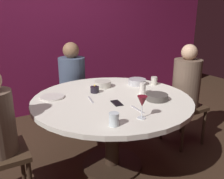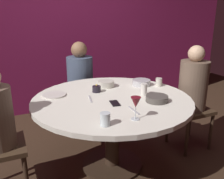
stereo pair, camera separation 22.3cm
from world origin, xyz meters
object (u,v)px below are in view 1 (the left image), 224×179
dinner_plate (52,97)px  bowl_salad_center (103,84)px  wine_glass (142,102)px  cell_phone (117,103)px  bowl_serving_large (137,82)px  cup_near_candle (154,81)px  seated_diner_back (72,76)px  seated_diner_right (186,85)px  cup_by_left_diner (114,119)px  cup_by_right_diner (142,88)px  candle_holder (95,89)px  dining_table (112,111)px  bowl_small_white (157,97)px

dinner_plate → bowl_salad_center: size_ratio=1.28×
wine_glass → cell_phone: size_ratio=1.26×
bowl_serving_large → cup_near_candle: 0.19m
dinner_plate → cup_near_candle: 1.11m
seated_diner_back → wine_glass: bearing=-1.5°
seated_diner_right → cup_by_left_diner: (-1.25, -0.51, 0.06)m
cup_by_right_diner → candle_holder: bearing=144.5°
dining_table → cup_by_left_diner: 0.61m
dining_table → cup_near_candle: cup_near_candle is taller
cup_by_left_diner → cup_by_right_diner: cup_by_right_diner is taller
cup_by_left_diner → dining_table: bearing=61.2°
wine_glass → cup_near_candle: 0.93m
seated_diner_back → bowl_salad_center: (0.08, -0.68, 0.06)m
seated_diner_back → bowl_small_white: (0.32, -1.28, 0.05)m
dining_table → dinner_plate: (-0.48, 0.28, 0.14)m
candle_holder → cup_by_left_diner: (-0.21, -0.73, 0.02)m
bowl_small_white → cup_near_candle: 0.49m
cup_near_candle → bowl_serving_large: bearing=148.4°
wine_glass → cup_by_left_diner: size_ratio=1.86×
seated_diner_right → candle_holder: seated_diner_right is taller
dining_table → bowl_serving_large: size_ratio=7.58×
cup_near_candle → cup_by_right_diner: 0.36m
dining_table → seated_diner_right: size_ratio=1.27×
candle_holder → cup_by_right_diner: 0.47m
dinner_plate → cup_by_right_diner: cup_by_right_diner is taller
cup_by_left_diner → bowl_salad_center: bearing=66.9°
dining_table → bowl_serving_large: (0.46, 0.24, 0.16)m
dining_table → dinner_plate: size_ratio=6.67×
wine_glass → bowl_serving_large: bearing=56.5°
seated_diner_right → candle_holder: 1.06m
cup_near_candle → seated_diner_right: bearing=-21.9°
seated_diner_right → bowl_serving_large: seated_diner_right is taller
cup_by_right_diner → bowl_small_white: bearing=-86.4°
seated_diner_right → bowl_serving_large: 0.57m
candle_holder → cup_by_left_diner: bearing=-106.0°
dining_table → seated_diner_back: bearing=90.0°
bowl_serving_large → dining_table: bearing=-152.4°
cell_phone → cup_by_right_diner: 0.37m
bowl_serving_large → bowl_small_white: bowl_serving_large is taller
seated_diner_right → cup_near_candle: 0.38m
dining_table → bowl_serving_large: bearing=27.6°
dining_table → wine_glass: size_ratio=8.41×
dinner_plate → cup_near_candle: cup_near_candle is taller
dinner_plate → cell_phone: bearing=-44.2°
dinner_plate → cup_by_right_diner: (0.79, -0.33, 0.05)m
seated_diner_back → cup_by_left_diner: (-0.28, -1.53, 0.07)m
wine_glass → bowl_small_white: size_ratio=0.88×
cup_by_left_diner → candle_holder: bearing=74.0°
bowl_small_white → seated_diner_right: bearing=21.6°
candle_holder → seated_diner_right: bearing=-11.9°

